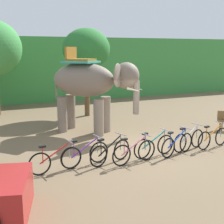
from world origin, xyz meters
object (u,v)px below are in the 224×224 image
Objects in this scene: bike_purple at (85,154)px; bike_orange at (213,138)px; elephant at (90,84)px; bike_red at (56,160)px; bike_pink at (134,152)px; bike_black at (110,152)px; bike_blue at (177,144)px; bike_white at (189,140)px; bike_teal at (154,146)px; tree_left at (86,50)px.

bike_purple and bike_orange have the same top height.
elephant is 5.03m from bike_red.
bike_red is at bearing 173.75° from bike_pink.
bike_pink is 3.50m from bike_orange.
elephant is 2.24× the size of bike_orange.
bike_red and bike_black have the same top height.
bike_blue is (1.77, -4.10, -1.82)m from elephant.
elephant is 2.27× the size of bike_white.
elephant is at bearing 113.42° from bike_blue.
bike_pink is 1.03× the size of bike_blue.
bike_black is 3.21m from bike_white.
elephant is at bearing 123.09° from bike_white.
bike_purple is at bearing 174.99° from bike_blue.
bike_red is (-2.53, -3.95, -1.82)m from elephant.
bike_teal is at bearing 18.16° from bike_pink.
bike_blue is (3.31, -0.29, 0.00)m from bike_purple.
bike_black and bike_blue have the same top height.
bike_red is (-3.54, -7.43, -3.27)m from tree_left.
bike_pink is 0.97m from bike_teal.
bike_white is at bearing -78.55° from tree_left.
bike_pink is at bearing -15.20° from bike_purple.
bike_red and bike_pink have the same top height.
bike_pink and bike_teal have the same top height.
bike_teal is (3.46, 0.03, 0.00)m from bike_red.
elephant is (-1.01, -3.48, -1.45)m from tree_left.
elephant reaches higher than bike_teal.
elephant is 4.42m from bike_teal.
bike_blue is 0.98× the size of bike_orange.
bike_blue is (0.84, -0.17, 0.00)m from bike_teal.
bike_white and bike_orange have the same top height.
bike_purple and bike_black have the same top height.
bike_black is at bearing -8.62° from bike_purple.
bike_teal is at bearing -90.61° from tree_left.
bike_blue is at bearing -66.58° from elephant.
bike_purple and bike_pink have the same top height.
bike_teal is at bearing -76.64° from elephant.
elephant reaches higher than bike_blue.
bike_blue and bike_orange have the same top height.
bike_teal is (1.65, 0.01, 0.00)m from bike_black.
bike_purple is 0.99× the size of bike_teal.
elephant is 4.39m from bike_black.
bike_red is 4.31m from bike_blue.
bike_teal is (0.93, 0.30, 0.00)m from bike_pink.
bike_white is at bearing -56.91° from elephant.
bike_red and bike_teal have the same top height.
bike_blue is (2.49, -0.17, 0.00)m from bike_black.
bike_red and bike_purple have the same top height.
bike_pink is (0.01, -4.23, -1.82)m from elephant.
tree_left is 2.84× the size of bike_purple.
tree_left is 2.92× the size of bike_blue.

